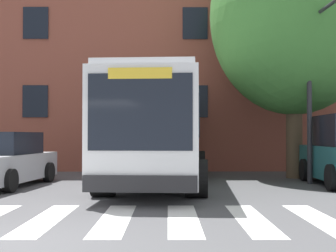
# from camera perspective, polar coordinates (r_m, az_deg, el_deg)

# --- Properties ---
(lane_line_yellow_inner) EXTENTS (0.12, 36.00, 0.01)m
(lane_line_yellow_inner) POSITION_cam_1_polar(r_m,az_deg,el_deg) (23.45, -13.74, -4.97)
(lane_line_yellow_inner) COLOR gold
(lane_line_yellow_inner) RESTS_ON ground
(lane_line_yellow_outer) EXTENTS (0.12, 36.00, 0.01)m
(lane_line_yellow_outer) POSITION_cam_1_polar(r_m,az_deg,el_deg) (23.41, -13.36, -4.98)
(lane_line_yellow_outer) COLOR gold
(lane_line_yellow_outer) RESTS_ON ground
(city_bus) EXTENTS (3.51, 10.65, 3.28)m
(city_bus) POSITION_cam_1_polar(r_m,az_deg,el_deg) (15.16, -0.94, -0.44)
(city_bus) COLOR white
(city_bus) RESTS_ON ground
(car_silver_near_lane) EXTENTS (2.54, 4.99, 1.67)m
(car_silver_near_lane) POSITION_cam_1_polar(r_m,az_deg,el_deg) (15.34, -19.62, -4.09)
(car_silver_near_lane) COLOR #B7BABF
(car_silver_near_lane) RESTS_ON ground
(traffic_light_near_corner) EXTENTS (0.35, 3.18, 5.90)m
(traffic_light_near_corner) POSITION_cam_1_polar(r_m,az_deg,el_deg) (14.90, 18.36, 7.81)
(traffic_light_near_corner) COLOR #28282D
(traffic_light_near_corner) RESTS_ON ground
(street_tree_curbside_large) EXTENTS (6.39, 6.54, 9.73)m
(street_tree_curbside_large) POSITION_cam_1_polar(r_m,az_deg,el_deg) (18.44, 15.06, 12.83)
(street_tree_curbside_large) COLOR brown
(street_tree_curbside_large) RESTS_ON ground
(building_facade) EXTENTS (34.87, 10.10, 12.25)m
(building_facade) POSITION_cam_1_polar(r_m,az_deg,el_deg) (25.80, 2.58, 9.01)
(building_facade) COLOR brown
(building_facade) RESTS_ON ground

